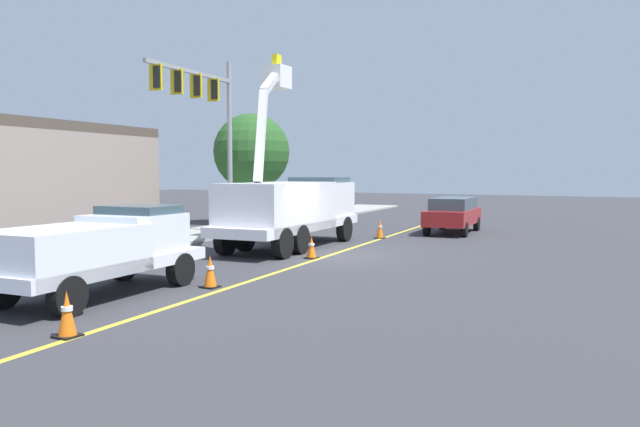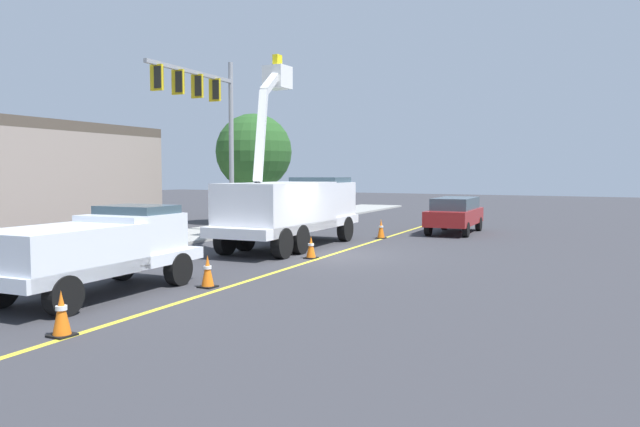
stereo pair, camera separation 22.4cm
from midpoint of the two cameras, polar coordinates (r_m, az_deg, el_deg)
name	(u,v)px [view 1 (the left image)]	position (r m, az deg, el deg)	size (l,w,h in m)	color
ground	(328,256)	(21.10, 0.47, -4.00)	(120.00, 120.00, 0.00)	#38383D
sidewalk_far_side	(141,243)	(25.43, -16.69, -2.68)	(60.00, 3.60, 0.12)	#9E9E99
lane_centre_stripe	(328,256)	(21.10, 0.47, -3.99)	(50.00, 0.16, 0.01)	yellow
utility_bucket_truck	(291,205)	(23.44, -2.98, 0.78)	(8.36, 3.23, 7.61)	white
service_pickup_truck	(97,249)	(15.11, -20.60, -3.13)	(5.74, 2.52, 2.06)	white
passing_minivan	(453,213)	(29.59, 12.19, 0.08)	(4.93, 2.25, 1.69)	maroon
traffic_cone_leading	(67,314)	(11.73, -23.20, -8.71)	(0.40, 0.40, 0.83)	black
traffic_cone_mid_front	(210,272)	(15.57, -10.69, -5.40)	(0.40, 0.40, 0.83)	black
traffic_cone_mid_rear	(312,247)	(20.43, -1.12, -3.21)	(0.40, 0.40, 0.76)	black
traffic_cone_trailing	(380,229)	(26.71, 5.42, -1.45)	(0.40, 0.40, 0.85)	black
traffic_signal_mast	(205,109)	(27.25, -10.97, 9.66)	(6.00, 0.86, 7.98)	gray
street_tree_right	(251,152)	(34.10, -6.65, 5.77)	(4.23, 4.23, 6.16)	brown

